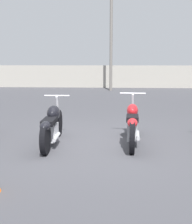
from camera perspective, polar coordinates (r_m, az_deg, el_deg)
ground_plane at (r=6.59m, az=-0.14°, el=-5.99°), size 60.00×60.00×0.00m
fence_back at (r=19.39m, az=2.16°, el=6.49°), size 40.00×0.04×1.37m
light_pole_left at (r=17.89m, az=2.84°, el=19.69°), size 0.70×0.35×8.36m
motorcycle_slot_1 at (r=6.56m, az=-8.04°, el=-2.37°), size 0.57×2.05×0.97m
motorcycle_slot_2 at (r=6.61m, az=6.66°, el=-2.24°), size 0.58×2.12×1.02m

